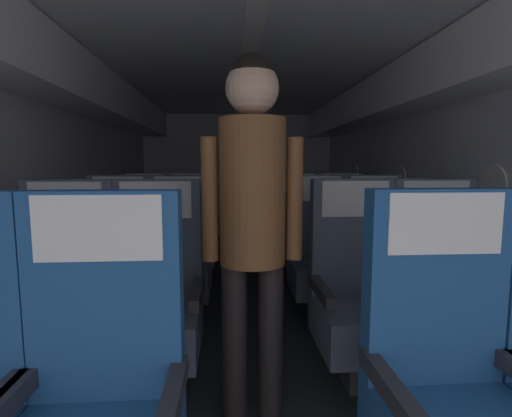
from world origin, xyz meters
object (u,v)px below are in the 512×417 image
(seat_b_right_aisle, at_px, (440,297))
(seat_a_right_window, at_px, (453,399))
(seat_d_left_aisle, at_px, (191,238))
(seat_d_left_window, at_px, (144,238))
(seat_d_right_window, at_px, (298,236))
(seat_b_left_aisle, at_px, (156,303))
(seat_c_right_aisle, at_px, (376,257))
(seat_c_right_window, at_px, (319,258))
(seat_b_right_window, at_px, (358,298))
(seat_c_left_window, at_px, (118,261))
(seat_b_left_window, at_px, (64,306))
(flight_attendant, at_px, (252,207))
(seat_d_right_aisle, at_px, (342,236))
(seat_c_left_aisle, at_px, (179,260))

(seat_b_right_aisle, bearing_deg, seat_a_right_window, -117.92)
(seat_d_left_aisle, bearing_deg, seat_d_left_window, 179.72)
(seat_b_right_aisle, distance_m, seat_d_right_window, 1.89)
(seat_b_left_aisle, distance_m, seat_d_right_window, 2.12)
(seat_c_right_aisle, relative_size, seat_c_right_window, 1.00)
(seat_b_right_window, height_order, seat_c_right_window, same)
(seat_b_right_aisle, bearing_deg, seat_b_right_window, 178.67)
(seat_c_left_window, bearing_deg, seat_b_left_window, -90.49)
(seat_b_right_aisle, relative_size, seat_c_left_window, 1.00)
(seat_b_right_window, relative_size, seat_d_right_window, 1.00)
(seat_b_right_aisle, relative_size, flight_attendant, 0.68)
(flight_attendant, bearing_deg, seat_d_right_window, 63.50)
(seat_b_left_aisle, relative_size, seat_d_right_aisle, 1.00)
(seat_b_left_aisle, relative_size, seat_c_left_window, 1.00)
(seat_b_right_window, bearing_deg, seat_a_right_window, -90.58)
(seat_d_left_window, height_order, seat_d_right_window, same)
(seat_b_left_window, distance_m, seat_d_right_aisle, 2.72)
(flight_attendant, bearing_deg, seat_b_left_aisle, 131.61)
(seat_c_right_aisle, height_order, seat_c_right_window, same)
(seat_c_left_aisle, bearing_deg, seat_c_right_aisle, -0.40)
(seat_a_right_window, xyz_separation_m, seat_b_left_aisle, (-1.09, 0.91, 0.00))
(seat_d_left_window, xyz_separation_m, seat_d_right_window, (1.55, -0.01, 0.00))
(seat_d_right_aisle, bearing_deg, seat_c_left_aisle, -149.95)
(seat_a_right_window, distance_m, seat_d_right_aisle, 2.75)
(seat_b_right_aisle, distance_m, seat_c_left_aisle, 1.81)
(seat_a_right_window, relative_size, seat_d_left_aisle, 1.00)
(seat_b_left_window, distance_m, seat_b_right_aisle, 2.03)
(flight_attendant, bearing_deg, seat_c_right_aisle, 39.02)
(seat_c_right_aisle, bearing_deg, seat_c_right_window, -179.66)
(seat_a_right_window, relative_size, seat_d_right_aisle, 1.00)
(seat_c_right_window, relative_size, seat_d_right_aisle, 1.00)
(seat_b_left_window, xyz_separation_m, seat_d_left_window, (0.01, 1.83, 0.00))
(seat_a_right_window, bearing_deg, seat_b_right_aisle, 62.08)
(seat_d_right_window, bearing_deg, seat_c_right_aisle, -63.23)
(seat_a_right_window, distance_m, seat_b_left_window, 1.80)
(seat_b_right_window, bearing_deg, seat_d_left_aisle, 120.79)
(seat_a_right_window, distance_m, seat_d_left_aisle, 2.93)
(seat_b_right_aisle, height_order, seat_d_right_window, same)
(seat_b_right_window, xyz_separation_m, flight_attendant, (-0.60, -0.37, 0.55))
(seat_c_right_aisle, bearing_deg, seat_b_right_window, -116.91)
(seat_c_left_window, relative_size, flight_attendant, 0.68)
(seat_b_left_window, relative_size, seat_d_right_aisle, 1.00)
(seat_b_left_aisle, height_order, seat_d_left_window, same)
(seat_d_left_aisle, xyz_separation_m, seat_d_right_aisle, (1.55, -0.01, 0.00))
(seat_a_right_window, bearing_deg, seat_d_right_window, 89.85)
(seat_d_left_window, height_order, seat_d_right_aisle, same)
(seat_b_right_aisle, height_order, seat_c_right_aisle, same)
(seat_a_right_window, height_order, seat_c_left_aisle, same)
(seat_c_left_window, bearing_deg, seat_d_right_window, 29.96)
(seat_b_right_window, relative_size, seat_c_right_window, 1.00)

